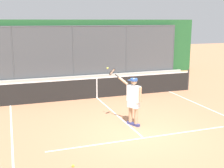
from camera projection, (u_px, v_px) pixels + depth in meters
ground_plane at (138, 133)px, 9.38m from camera, size 60.00×60.00×0.00m
court_line_markings at (148, 141)px, 8.72m from camera, size 7.63×9.17×0.01m
fence_backdrop at (71, 49)px, 18.50m from camera, size 16.97×1.37×3.55m
tennis_net at (97, 87)px, 13.51m from camera, size 9.81×0.09×1.07m
tennis_player at (133, 98)px, 9.89m from camera, size 0.89×1.15×1.92m
tennis_ball_by_sideline at (73, 166)px, 7.20m from camera, size 0.07×0.07×0.07m
tennis_ball_near_net at (134, 102)px, 12.82m from camera, size 0.07×0.07×0.07m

